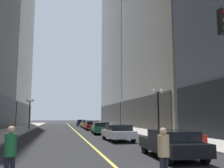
# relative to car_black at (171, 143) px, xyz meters

# --- Properties ---
(ground_plane) EXTENTS (200.00, 200.00, 0.00)m
(ground_plane) POSITION_rel_car_black_xyz_m (-3.05, 27.45, -0.72)
(ground_plane) COLOR #262628
(sidewalk_left) EXTENTS (4.50, 78.00, 0.15)m
(sidewalk_left) POSITION_rel_car_black_xyz_m (-11.30, 27.45, -0.65)
(sidewalk_left) COLOR #ADA8A0
(sidewalk_left) RESTS_ON ground
(sidewalk_right) EXTENTS (4.50, 78.00, 0.15)m
(sidewalk_right) POSITION_rel_car_black_xyz_m (5.20, 27.45, -0.65)
(sidewalk_right) COLOR #ADA8A0
(sidewalk_right) RESTS_ON ground
(lane_centre_stripe) EXTENTS (0.16, 70.00, 0.01)m
(lane_centre_stripe) POSITION_rel_car_black_xyz_m (-3.05, 27.45, -0.72)
(lane_centre_stripe) COLOR #E5D64C
(lane_centre_stripe) RESTS_ON ground
(car_black) EXTENTS (2.02, 4.81, 1.32)m
(car_black) POSITION_rel_car_black_xyz_m (0.00, 0.00, 0.00)
(car_black) COLOR black
(car_black) RESTS_ON ground
(car_white) EXTENTS (2.03, 4.32, 1.32)m
(car_white) POSITION_rel_car_black_xyz_m (-0.57, 8.69, -0.00)
(car_white) COLOR silver
(car_white) RESTS_ON ground
(car_green) EXTENTS (2.04, 4.73, 1.32)m
(car_green) POSITION_rel_car_black_xyz_m (-0.62, 17.14, -0.00)
(car_green) COLOR #196038
(car_green) RESTS_ON ground
(car_red) EXTENTS (1.92, 4.62, 1.32)m
(car_red) POSITION_rel_car_black_xyz_m (-0.53, 26.00, 0.00)
(car_red) COLOR #B21919
(car_red) RESTS_ON ground
(car_yellow) EXTENTS (1.85, 4.46, 1.32)m
(car_yellow) POSITION_rel_car_black_xyz_m (-0.55, 32.57, -0.00)
(car_yellow) COLOR yellow
(car_yellow) RESTS_ON ground
(car_navy) EXTENTS (1.91, 4.68, 1.32)m
(car_navy) POSITION_rel_car_black_xyz_m (-0.73, 42.25, -0.00)
(car_navy) COLOR #141E4C
(car_navy) RESTS_ON ground
(pedestrian_in_green_parka) EXTENTS (0.38, 0.38, 1.69)m
(pedestrian_in_green_parka) POSITION_rel_car_black_xyz_m (-6.64, -3.42, 0.27)
(pedestrian_in_green_parka) COLOR black
(pedestrian_in_green_parka) RESTS_ON ground
(pedestrian_in_tan_trench) EXTENTS (0.44, 0.44, 1.64)m
(pedestrian_in_tan_trench) POSITION_rel_car_black_xyz_m (-2.22, -4.24, 0.23)
(pedestrian_in_tan_trench) COLOR black
(pedestrian_in_tan_trench) RESTS_ON ground
(street_lamp_left_far) EXTENTS (1.06, 0.36, 4.43)m
(street_lamp_left_far) POSITION_rel_car_black_xyz_m (-9.45, 26.25, 2.54)
(street_lamp_left_far) COLOR black
(street_lamp_left_far) RESTS_ON ground
(street_lamp_right_mid) EXTENTS (1.06, 0.36, 4.43)m
(street_lamp_right_mid) POSITION_rel_car_black_xyz_m (3.35, 9.64, 2.54)
(street_lamp_right_mid) COLOR black
(street_lamp_right_mid) RESTS_ON ground
(fire_hydrant_right) EXTENTS (0.28, 0.28, 0.80)m
(fire_hydrant_right) POSITION_rel_car_black_xyz_m (3.85, 3.27, -0.32)
(fire_hydrant_right) COLOR red
(fire_hydrant_right) RESTS_ON ground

